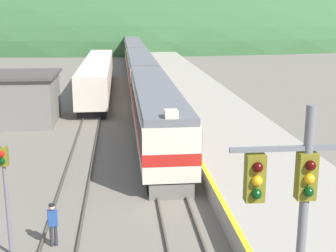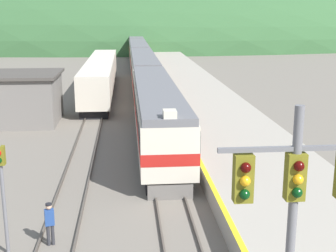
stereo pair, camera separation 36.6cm
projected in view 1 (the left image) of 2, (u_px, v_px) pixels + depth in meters
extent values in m
cube|color=#4C443D|center=(130.00, 67.00, 76.73)|extent=(0.08, 180.00, 0.16)
cube|color=#4C443D|center=(139.00, 67.00, 76.87)|extent=(0.08, 180.00, 0.16)
cube|color=#4C443D|center=(100.00, 67.00, 76.24)|extent=(0.08, 180.00, 0.16)
cube|color=#4C443D|center=(109.00, 67.00, 76.38)|extent=(0.08, 180.00, 0.16)
cube|color=#9E9689|center=(183.00, 82.00, 57.92)|extent=(7.14, 140.00, 0.96)
cube|color=yellow|center=(156.00, 79.00, 57.46)|extent=(0.24, 140.00, 0.01)
ellipsoid|color=#335B33|center=(128.00, 43.00, 136.76)|extent=(195.90, 88.16, 45.64)
cube|color=slate|center=(24.00, 100.00, 38.38)|extent=(5.05, 5.85, 3.92)
cube|color=#47423D|center=(23.00, 74.00, 37.88)|extent=(5.55, 6.35, 0.24)
cube|color=black|center=(155.00, 135.00, 33.49)|extent=(2.36, 20.63, 0.85)
cube|color=beige|center=(155.00, 110.00, 33.05)|extent=(2.88, 21.94, 2.82)
cube|color=red|center=(155.00, 113.00, 33.10)|extent=(2.91, 21.96, 0.62)
cube|color=black|center=(155.00, 101.00, 32.90)|extent=(2.90, 20.63, 0.85)
cube|color=slate|center=(155.00, 87.00, 32.66)|extent=(2.70, 21.94, 0.40)
cube|color=black|center=(170.00, 138.00, 23.39)|extent=(2.92, 2.20, 1.13)
cube|color=beige|center=(171.00, 114.00, 22.41)|extent=(0.64, 0.80, 0.36)
cube|color=slate|center=(172.00, 191.00, 23.09)|extent=(2.24, 0.40, 0.77)
cube|color=black|center=(141.00, 86.00, 55.55)|extent=(2.36, 20.62, 0.85)
cube|color=beige|center=(141.00, 70.00, 55.11)|extent=(2.88, 21.94, 2.82)
cube|color=red|center=(141.00, 72.00, 55.16)|extent=(2.91, 21.96, 0.62)
cube|color=black|center=(140.00, 65.00, 54.96)|extent=(2.90, 20.62, 0.85)
cube|color=slate|center=(140.00, 56.00, 54.72)|extent=(2.70, 21.94, 0.40)
cube|color=black|center=(135.00, 64.00, 77.61)|extent=(2.36, 20.62, 0.85)
cube|color=beige|center=(134.00, 53.00, 77.17)|extent=(2.88, 21.94, 2.82)
cube|color=red|center=(134.00, 55.00, 77.22)|extent=(2.91, 21.96, 0.62)
cube|color=black|center=(134.00, 49.00, 77.02)|extent=(2.90, 20.62, 0.85)
cube|color=slate|center=(134.00, 43.00, 76.78)|extent=(2.70, 21.94, 0.40)
cube|color=black|center=(131.00, 53.00, 99.67)|extent=(2.36, 20.62, 0.85)
cube|color=beige|center=(131.00, 44.00, 99.23)|extent=(2.88, 21.94, 2.82)
cube|color=red|center=(131.00, 45.00, 99.28)|extent=(2.91, 21.96, 0.62)
cube|color=black|center=(131.00, 41.00, 99.08)|extent=(2.90, 20.62, 0.85)
cube|color=slate|center=(131.00, 36.00, 98.84)|extent=(2.70, 21.94, 0.40)
cube|color=black|center=(98.00, 90.00, 52.88)|extent=(2.46, 26.99, 0.80)
cube|color=beige|center=(98.00, 73.00, 52.43)|extent=(2.90, 28.11, 2.94)
cube|color=slate|center=(308.00, 148.00, 9.59)|extent=(3.30, 0.10, 0.10)
cube|color=#6B6619|center=(255.00, 178.00, 9.63)|extent=(0.40, 0.28, 1.02)
sphere|color=#3C0504|center=(258.00, 167.00, 9.39)|extent=(0.22, 0.22, 0.22)
sphere|color=orange|center=(257.00, 181.00, 9.46)|extent=(0.22, 0.22, 0.22)
sphere|color=black|center=(257.00, 194.00, 9.53)|extent=(0.22, 0.22, 0.22)
cube|color=#6B6619|center=(306.00, 176.00, 9.74)|extent=(0.40, 0.28, 1.02)
sphere|color=#3C0504|center=(311.00, 166.00, 9.50)|extent=(0.22, 0.22, 0.22)
sphere|color=orange|center=(309.00, 179.00, 9.57)|extent=(0.22, 0.22, 0.22)
sphere|color=black|center=(308.00, 192.00, 9.64)|extent=(0.22, 0.22, 0.22)
cylinder|color=slate|center=(7.00, 201.00, 17.35)|extent=(0.14, 0.14, 4.33)
cube|color=#6B6619|center=(3.00, 156.00, 16.93)|extent=(0.36, 0.28, 0.71)
sphere|color=red|center=(1.00, 154.00, 16.73)|extent=(0.22, 0.22, 0.22)
sphere|color=black|center=(2.00, 161.00, 16.80)|extent=(0.22, 0.22, 0.22)
cylinder|color=#2D2D33|center=(51.00, 236.00, 18.40)|extent=(0.14, 0.14, 0.86)
cylinder|color=#2D2D33|center=(56.00, 235.00, 18.46)|extent=(0.14, 0.14, 0.86)
cube|color=navy|center=(52.00, 218.00, 18.25)|extent=(0.41, 0.31, 0.66)
sphere|color=tan|center=(52.00, 207.00, 18.14)|extent=(0.23, 0.23, 0.23)
cylinder|color=black|center=(52.00, 205.00, 18.11)|extent=(0.24, 0.24, 0.07)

